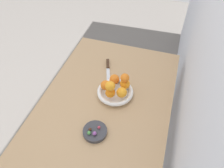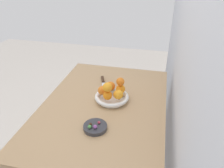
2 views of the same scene
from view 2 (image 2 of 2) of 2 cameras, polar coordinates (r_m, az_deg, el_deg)
name	(u,v)px [view 2 (image 2 of 2)]	position (r m, az deg, el deg)	size (l,w,h in m)	color
wall_back	(195,27)	(1.13, 20.80, 13.71)	(4.00, 0.05, 2.50)	silver
dining_table	(104,115)	(1.42, -2.06, -8.17)	(1.10, 0.76, 0.74)	tan
fruit_bowl	(112,98)	(1.39, -0.05, -3.56)	(0.22, 0.22, 0.04)	white
candy_dish	(95,127)	(1.19, -4.41, -11.15)	(0.13, 0.13, 0.02)	#333338
orange_0	(118,94)	(1.33, 1.64, -2.76)	(0.06, 0.06, 0.06)	orange
orange_1	(120,89)	(1.39, 2.24, -1.29)	(0.06, 0.06, 0.06)	orange
orange_2	(110,86)	(1.42, -0.40, -0.56)	(0.06, 0.06, 0.06)	orange
orange_3	(102,90)	(1.38, -2.51, -1.68)	(0.06, 0.06, 0.06)	orange
orange_4	(107,96)	(1.33, -1.21, -3.07)	(0.06, 0.06, 0.06)	orange
orange_5	(120,82)	(1.36, 2.18, 0.63)	(0.05, 0.05, 0.05)	orange
orange_6	(108,87)	(1.30, -1.16, -0.75)	(0.06, 0.06, 0.06)	orange
candy_ball_0	(99,122)	(1.18, -3.42, -9.99)	(0.02, 0.02, 0.02)	#C6384C
candy_ball_1	(90,127)	(1.16, -5.85, -11.03)	(0.02, 0.02, 0.02)	#4C9947
candy_ball_2	(90,124)	(1.18, -5.68, -10.42)	(0.02, 0.02, 0.02)	#472819
candy_ball_3	(95,127)	(1.15, -4.43, -11.09)	(0.02, 0.02, 0.02)	#8C4C99
knife	(103,84)	(1.58, -2.27, 0.09)	(0.25, 0.11, 0.01)	#3F2819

